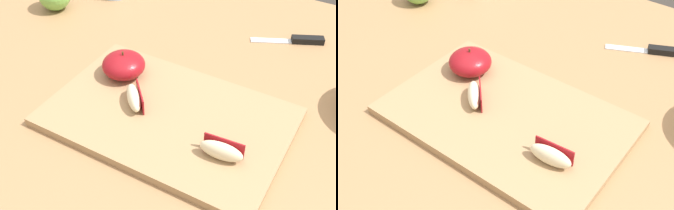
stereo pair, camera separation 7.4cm
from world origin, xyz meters
The scene contains 6 objects.
dining_table centered at (0.00, 0.00, 0.67)m, with size 1.17×0.99×0.77m.
cutting_board centered at (0.07, -0.09, 0.78)m, with size 0.42×0.27×0.02m.
apple_half_skin_up centered at (-0.07, -0.03, 0.81)m, with size 0.08×0.08×0.05m.
apple_wedge_front centered at (0.00, -0.10, 0.80)m, with size 0.07×0.07×0.03m.
apple_wedge_left centered at (0.19, -0.14, 0.80)m, with size 0.07×0.03×0.03m.
paring_knife centered at (0.20, 0.28, 0.78)m, with size 0.15×0.09×0.01m.
Camera 2 is at (0.40, -0.53, 1.29)m, focal length 45.64 mm.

